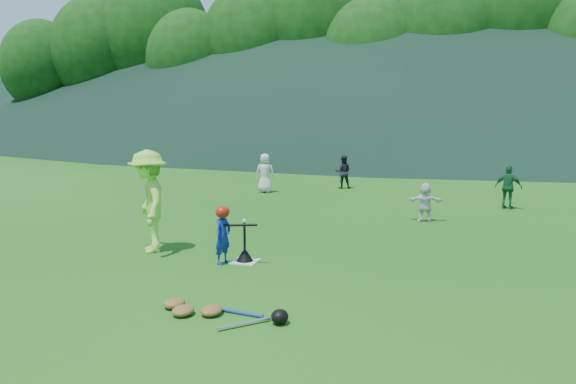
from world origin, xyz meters
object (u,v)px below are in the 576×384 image
(home_plate, at_px, (245,261))
(batter_child, at_px, (223,236))
(fielder_d, at_px, (425,202))
(fielder_b, at_px, (343,172))
(batting_tee, at_px, (245,255))
(equipment_pile, at_px, (211,310))
(fielder_c, at_px, (508,187))
(adult_coach, at_px, (149,201))
(fielder_a, at_px, (265,173))

(home_plate, distance_m, batter_child, 0.62)
(home_plate, height_order, fielder_d, fielder_d)
(batter_child, height_order, fielder_b, fielder_b)
(batting_tee, relative_size, equipment_pile, 0.38)
(fielder_b, xyz_separation_m, fielder_c, (5.11, -2.61, 0.03))
(home_plate, distance_m, batting_tee, 0.12)
(batter_child, relative_size, fielder_b, 0.88)
(home_plate, xyz_separation_m, fielder_b, (-0.35, 9.76, 0.55))
(adult_coach, distance_m, batting_tee, 2.16)
(home_plate, height_order, fielder_a, fielder_a)
(batting_tee, xyz_separation_m, equipment_pile, (0.56, -2.55, -0.06))
(equipment_pile, bearing_deg, fielder_d, 73.20)
(batter_child, height_order, fielder_c, fielder_c)
(fielder_c, height_order, equipment_pile, fielder_c)
(batter_child, relative_size, fielder_a, 0.78)
(fielder_a, relative_size, fielder_c, 1.06)
(home_plate, height_order, fielder_b, fielder_b)
(fielder_c, bearing_deg, fielder_a, 9.53)
(home_plate, xyz_separation_m, fielder_c, (4.76, 7.15, 0.59))
(fielder_d, distance_m, batting_tee, 5.45)
(fielder_d, bearing_deg, adult_coach, 35.62)
(fielder_c, xyz_separation_m, batting_tee, (-4.76, -7.15, -0.47))
(adult_coach, xyz_separation_m, fielder_c, (6.74, 7.00, -0.37))
(batting_tee, bearing_deg, fielder_d, 59.62)
(fielder_c, bearing_deg, fielder_b, -10.63)
(fielder_b, distance_m, fielder_c, 5.74)
(fielder_c, xyz_separation_m, fielder_d, (-2.00, -2.45, -0.13))
(fielder_c, distance_m, equipment_pile, 10.58)
(fielder_c, bearing_deg, home_plate, 72.79)
(home_plate, distance_m, equipment_pile, 2.62)
(fielder_b, height_order, fielder_c, fielder_c)
(fielder_b, bearing_deg, home_plate, 76.98)
(fielder_d, bearing_deg, batter_child, 49.82)
(fielder_a, bearing_deg, batter_child, 94.37)
(batter_child, bearing_deg, fielder_d, -17.10)
(fielder_b, bearing_deg, batter_child, 75.14)
(fielder_a, height_order, fielder_c, fielder_a)
(batter_child, xyz_separation_m, fielder_d, (3.07, 4.92, -0.03))
(fielder_b, relative_size, fielder_c, 0.94)
(home_plate, bearing_deg, adult_coach, 175.84)
(adult_coach, height_order, fielder_d, adult_coach)
(batter_child, relative_size, equipment_pile, 0.55)
(fielder_a, bearing_deg, adult_coach, 83.32)
(fielder_c, bearing_deg, fielder_d, 67.18)
(fielder_b, bearing_deg, fielder_c, 137.85)
(equipment_pile, bearing_deg, fielder_c, 66.63)
(home_plate, bearing_deg, batter_child, -144.79)
(fielder_a, bearing_deg, fielder_c, 162.25)
(home_plate, bearing_deg, fielder_b, 92.06)
(fielder_b, distance_m, fielder_d, 5.94)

